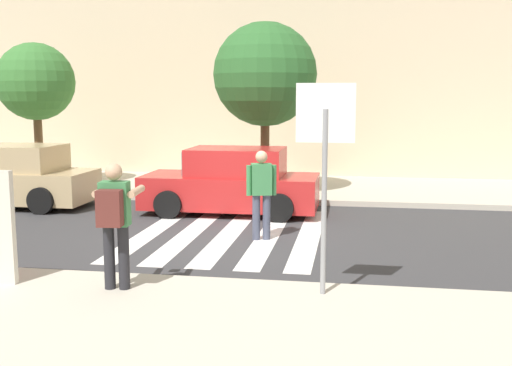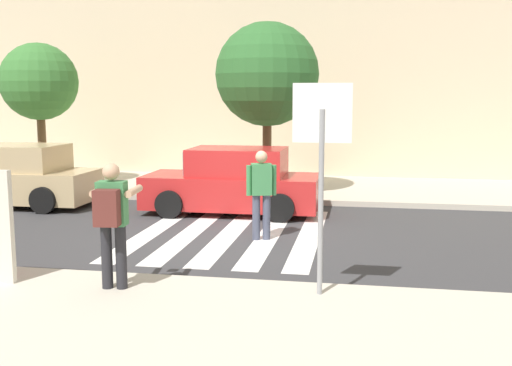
# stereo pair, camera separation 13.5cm
# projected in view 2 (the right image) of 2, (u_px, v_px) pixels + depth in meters

# --- Properties ---
(ground_plane) EXTENTS (120.00, 120.00, 0.00)m
(ground_plane) POSITION_uv_depth(u_px,v_px,m) (228.00, 235.00, 11.92)
(ground_plane) COLOR #38383A
(sidewalk_far) EXTENTS (60.00, 4.80, 0.14)m
(sidewalk_far) POSITION_uv_depth(u_px,v_px,m) (272.00, 187.00, 17.76)
(sidewalk_far) COLOR beige
(sidewalk_far) RESTS_ON ground
(building_facade_far) EXTENTS (56.00, 4.00, 7.47)m
(building_facade_far) POSITION_uv_depth(u_px,v_px,m) (291.00, 69.00, 21.53)
(building_facade_far) COLOR beige
(building_facade_far) RESTS_ON ground
(crosswalk_stripe_0) EXTENTS (0.44, 5.20, 0.01)m
(crosswalk_stripe_0) POSITION_uv_depth(u_px,v_px,m) (155.00, 230.00, 12.39)
(crosswalk_stripe_0) COLOR silver
(crosswalk_stripe_0) RESTS_ON ground
(crosswalk_stripe_1) EXTENTS (0.44, 5.20, 0.01)m
(crosswalk_stripe_1) POSITION_uv_depth(u_px,v_px,m) (192.00, 231.00, 12.26)
(crosswalk_stripe_1) COLOR silver
(crosswalk_stripe_1) RESTS_ON ground
(crosswalk_stripe_2) EXTENTS (0.44, 5.20, 0.01)m
(crosswalk_stripe_2) POSITION_uv_depth(u_px,v_px,m) (230.00, 233.00, 12.12)
(crosswalk_stripe_2) COLOR silver
(crosswalk_stripe_2) RESTS_ON ground
(crosswalk_stripe_3) EXTENTS (0.44, 5.20, 0.01)m
(crosswalk_stripe_3) POSITION_uv_depth(u_px,v_px,m) (269.00, 235.00, 11.98)
(crosswalk_stripe_3) COLOR silver
(crosswalk_stripe_3) RESTS_ON ground
(crosswalk_stripe_4) EXTENTS (0.44, 5.20, 0.01)m
(crosswalk_stripe_4) POSITION_uv_depth(u_px,v_px,m) (309.00, 236.00, 11.84)
(crosswalk_stripe_4) COLOR silver
(crosswalk_stripe_4) RESTS_ON ground
(stop_sign) EXTENTS (0.76, 0.08, 2.77)m
(stop_sign) POSITION_uv_depth(u_px,v_px,m) (322.00, 142.00, 7.69)
(stop_sign) COLOR gray
(stop_sign) RESTS_ON sidewalk_near
(photographer_with_backpack) EXTENTS (0.64, 0.88, 1.72)m
(photographer_with_backpack) POSITION_uv_depth(u_px,v_px,m) (112.00, 215.00, 8.03)
(photographer_with_backpack) COLOR #232328
(photographer_with_backpack) RESTS_ON sidewalk_near
(pedestrian_crossing) EXTENTS (0.56, 0.34, 1.72)m
(pedestrian_crossing) POSITION_uv_depth(u_px,v_px,m) (261.00, 190.00, 11.44)
(pedestrian_crossing) COLOR #474C60
(pedestrian_crossing) RESTS_ON ground
(parked_car_tan) EXTENTS (4.10, 1.92, 1.55)m
(parked_car_tan) POSITION_uv_depth(u_px,v_px,m) (15.00, 177.00, 15.10)
(parked_car_tan) COLOR tan
(parked_car_tan) RESTS_ON ground
(parked_car_red) EXTENTS (4.10, 1.92, 1.55)m
(parked_car_red) POSITION_uv_depth(u_px,v_px,m) (234.00, 183.00, 14.13)
(parked_car_red) COLOR red
(parked_car_red) RESTS_ON ground
(street_tree_west) EXTENTS (2.21, 2.21, 4.13)m
(street_tree_west) POSITION_uv_depth(u_px,v_px,m) (39.00, 82.00, 17.20)
(street_tree_west) COLOR brown
(street_tree_west) RESTS_ON sidewalk_far
(street_tree_center) EXTENTS (2.73, 2.73, 4.55)m
(street_tree_center) POSITION_uv_depth(u_px,v_px,m) (267.00, 75.00, 15.71)
(street_tree_center) COLOR brown
(street_tree_center) RESTS_ON sidewalk_far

